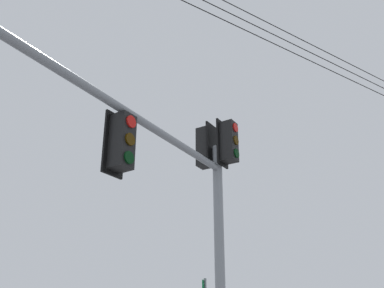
# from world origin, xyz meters

# --- Properties ---
(signal_mast_assembly) EXTENTS (4.42, 4.69, 6.17)m
(signal_mast_assembly) POSITION_xyz_m (0.14, -1.09, 4.39)
(signal_mast_assembly) COLOR gray
(signal_mast_assembly) RESTS_ON ground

